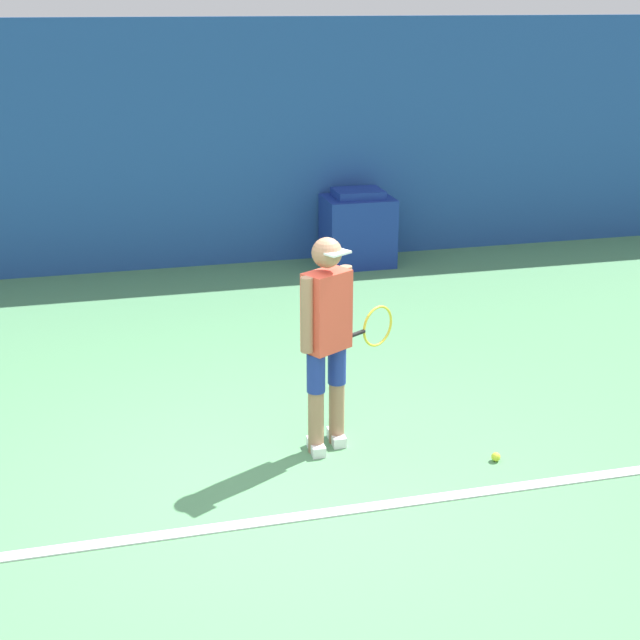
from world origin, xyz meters
The scene contains 6 objects.
ground_plane centered at (0.00, 0.00, 0.00)m, with size 24.00×24.00×0.00m, color #518C5B.
back_wall centered at (0.00, 5.67, 1.52)m, with size 24.00×0.10×3.03m.
court_baseline centered at (0.00, -0.44, 0.01)m, with size 21.60×0.10×0.01m.
tennis_player centered at (0.43, 0.49, 0.92)m, with size 0.85×0.56×1.65m.
tennis_ball centered at (1.58, -0.04, 0.03)m, with size 0.07×0.07×0.07m.
covered_chair centered at (2.05, 5.22, 0.46)m, with size 0.86×0.70×0.97m.
Camera 1 is at (-1.11, -5.41, 3.24)m, focal length 50.00 mm.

